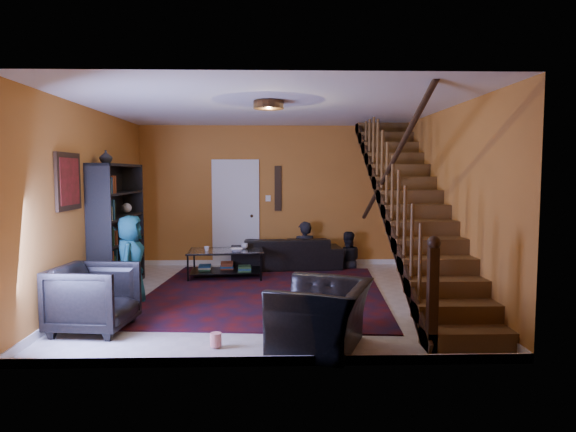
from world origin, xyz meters
name	(u,v)px	position (x,y,z in m)	size (l,w,h in m)	color
floor	(270,297)	(0.00, 0.00, 0.00)	(5.50, 5.50, 0.00)	beige
room	(194,277)	(-1.33, 1.33, 0.05)	(5.50, 5.50, 5.50)	#BF732A
staircase	(412,204)	(2.12, 0.00, 1.40)	(0.95, 5.02, 3.18)	brown
bookshelf	(118,229)	(-2.40, 0.60, 0.96)	(0.35, 1.80, 2.00)	black
door	(236,215)	(-0.70, 2.73, 1.02)	(0.82, 0.05, 2.05)	silver
framed_picture	(68,181)	(-2.57, -0.90, 1.75)	(0.04, 0.74, 0.74)	maroon
wall_hanging	(278,188)	(0.15, 2.73, 1.55)	(0.14, 0.03, 0.90)	black
ceiling_fixture	(269,105)	(0.00, -0.80, 2.74)	(0.40, 0.40, 0.10)	#3F2814
rug	(266,292)	(-0.07, 0.29, 0.01)	(3.55, 4.06, 0.02)	#440C0D
sofa	(286,253)	(0.30, 2.30, 0.31)	(2.11, 0.83, 0.62)	black
armchair_left	(94,298)	(-2.05, -1.58, 0.40)	(0.85, 0.87, 0.79)	black
armchair_right	(321,316)	(0.56, -2.25, 0.35)	(1.08, 0.94, 0.70)	black
person_adult_a	(304,256)	(0.66, 2.35, 0.23)	(0.50, 0.33, 1.37)	black
person_adult_b	(347,261)	(1.50, 2.35, 0.13)	(0.57, 0.44, 1.17)	black
person_child	(130,260)	(-1.95, -0.38, 0.64)	(0.62, 0.40, 1.27)	#164F56
coffee_table	(226,262)	(-0.78, 1.45, 0.29)	(1.36, 0.86, 0.50)	black
cup_a	(245,246)	(-0.47, 1.63, 0.54)	(0.12, 0.12, 0.09)	#999999
cup_b	(207,249)	(-1.11, 1.35, 0.54)	(0.09, 0.09, 0.08)	#999999
bowl	(237,250)	(-0.58, 1.28, 0.52)	(0.22, 0.22, 0.05)	#999999
vase	(106,157)	(-2.41, 0.10, 2.10)	(0.18, 0.18, 0.19)	#999999
popcorn_bucket	(216,340)	(-0.56, -2.21, 0.09)	(0.12, 0.12, 0.14)	red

